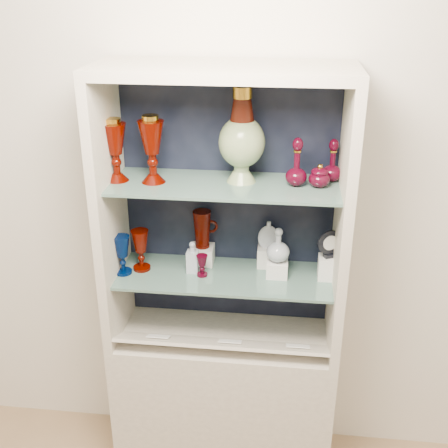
# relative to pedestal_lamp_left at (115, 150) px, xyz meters

# --- Properties ---
(wall_back) EXTENTS (3.50, 0.02, 2.80)m
(wall_back) POSITION_rel_pedestal_lamp_left_xyz_m (0.44, 0.21, -0.20)
(wall_back) COLOR silver
(wall_back) RESTS_ON ground
(cabinet_base) EXTENTS (1.00, 0.40, 0.75)m
(cabinet_base) POSITION_rel_pedestal_lamp_left_xyz_m (0.44, -0.01, -1.22)
(cabinet_base) COLOR #BFB5A2
(cabinet_base) RESTS_ON ground
(cabinet_back_panel) EXTENTS (0.98, 0.02, 1.15)m
(cabinet_back_panel) POSITION_rel_pedestal_lamp_left_xyz_m (0.44, 0.18, -0.27)
(cabinet_back_panel) COLOR black
(cabinet_back_panel) RESTS_ON cabinet_base
(cabinet_side_left) EXTENTS (0.04, 0.40, 1.15)m
(cabinet_side_left) POSITION_rel_pedestal_lamp_left_xyz_m (-0.04, -0.01, -0.27)
(cabinet_side_left) COLOR #BFB5A2
(cabinet_side_left) RESTS_ON cabinet_base
(cabinet_side_right) EXTENTS (0.04, 0.40, 1.15)m
(cabinet_side_right) POSITION_rel_pedestal_lamp_left_xyz_m (0.92, -0.01, -0.27)
(cabinet_side_right) COLOR #BFB5A2
(cabinet_side_right) RESTS_ON cabinet_base
(cabinet_top_cap) EXTENTS (1.00, 0.40, 0.04)m
(cabinet_top_cap) POSITION_rel_pedestal_lamp_left_xyz_m (0.44, -0.01, 0.32)
(cabinet_top_cap) COLOR #BFB5A2
(cabinet_top_cap) RESTS_ON cabinet_side_left
(shelf_lower) EXTENTS (0.92, 0.34, 0.01)m
(shelf_lower) POSITION_rel_pedestal_lamp_left_xyz_m (0.44, 0.01, -0.55)
(shelf_lower) COLOR slate
(shelf_lower) RESTS_ON cabinet_side_left
(shelf_upper) EXTENTS (0.92, 0.34, 0.01)m
(shelf_upper) POSITION_rel_pedestal_lamp_left_xyz_m (0.44, 0.01, -0.13)
(shelf_upper) COLOR slate
(shelf_upper) RESTS_ON cabinet_side_left
(label_ledge) EXTENTS (0.92, 0.17, 0.09)m
(label_ledge) POSITION_rel_pedestal_lamp_left_xyz_m (0.44, -0.12, -0.82)
(label_ledge) COLOR #BFB5A2
(label_ledge) RESTS_ON cabinet_base
(label_card_0) EXTENTS (0.10, 0.06, 0.03)m
(label_card_0) POSITION_rel_pedestal_lamp_left_xyz_m (0.48, -0.12, -0.80)
(label_card_0) COLOR white
(label_card_0) RESTS_ON label_ledge
(label_card_1) EXTENTS (0.10, 0.06, 0.03)m
(label_card_1) POSITION_rel_pedestal_lamp_left_xyz_m (0.77, -0.12, -0.80)
(label_card_1) COLOR white
(label_card_1) RESTS_ON label_ledge
(label_card_2) EXTENTS (0.10, 0.06, 0.03)m
(label_card_2) POSITION_rel_pedestal_lamp_left_xyz_m (0.16, -0.12, -0.80)
(label_card_2) COLOR white
(label_card_2) RESTS_ON label_ledge
(pedestal_lamp_left) EXTENTS (0.12, 0.12, 0.26)m
(pedestal_lamp_left) POSITION_rel_pedestal_lamp_left_xyz_m (0.00, 0.00, 0.00)
(pedestal_lamp_left) COLOR #4B0800
(pedestal_lamp_left) RESTS_ON shelf_upper
(pedestal_lamp_right) EXTENTS (0.12, 0.12, 0.27)m
(pedestal_lamp_right) POSITION_rel_pedestal_lamp_left_xyz_m (0.15, -0.00, 0.01)
(pedestal_lamp_right) COLOR #4B0800
(pedestal_lamp_right) RESTS_ON shelf_upper
(enamel_urn) EXTENTS (0.24, 0.24, 0.38)m
(enamel_urn) POSITION_rel_pedestal_lamp_left_xyz_m (0.50, 0.05, 0.06)
(enamel_urn) COLOR #094718
(enamel_urn) RESTS_ON shelf_upper
(ruby_decanter_a) EXTENTS (0.10, 0.10, 0.22)m
(ruby_decanter_a) POSITION_rel_pedestal_lamp_left_xyz_m (0.73, 0.02, -0.02)
(ruby_decanter_a) COLOR #440517
(ruby_decanter_a) RESTS_ON shelf_upper
(ruby_decanter_b) EXTENTS (0.11, 0.11, 0.19)m
(ruby_decanter_b) POSITION_rel_pedestal_lamp_left_xyz_m (0.87, 0.09, -0.03)
(ruby_decanter_b) COLOR #440517
(ruby_decanter_b) RESTS_ON shelf_upper
(lidded_bowl) EXTENTS (0.11, 0.11, 0.10)m
(lidded_bowl) POSITION_rel_pedestal_lamp_left_xyz_m (0.82, 0.02, -0.08)
(lidded_bowl) COLOR #440517
(lidded_bowl) RESTS_ON shelf_upper
(cobalt_goblet) EXTENTS (0.08, 0.08, 0.18)m
(cobalt_goblet) POSITION_rel_pedestal_lamp_left_xyz_m (0.00, -0.02, -0.46)
(cobalt_goblet) COLOR #000F39
(cobalt_goblet) RESTS_ON shelf_lower
(ruby_goblet_tall) EXTENTS (0.08, 0.08, 0.19)m
(ruby_goblet_tall) POSITION_rel_pedestal_lamp_left_xyz_m (0.07, 0.02, -0.46)
(ruby_goblet_tall) COLOR #4B0800
(ruby_goblet_tall) RESTS_ON shelf_lower
(ruby_goblet_small) EXTENTS (0.05, 0.05, 0.10)m
(ruby_goblet_small) POSITION_rel_pedestal_lamp_left_xyz_m (0.34, -0.01, -0.50)
(ruby_goblet_small) COLOR #440517
(ruby_goblet_small) RESTS_ON shelf_lower
(riser_ruby_pitcher) EXTENTS (0.10, 0.10, 0.08)m
(riser_ruby_pitcher) POSITION_rel_pedestal_lamp_left_xyz_m (0.33, 0.11, -0.51)
(riser_ruby_pitcher) COLOR silver
(riser_ruby_pitcher) RESTS_ON shelf_lower
(ruby_pitcher) EXTENTS (0.15, 0.12, 0.17)m
(ruby_pitcher) POSITION_rel_pedestal_lamp_left_xyz_m (0.33, 0.11, -0.38)
(ruby_pitcher) COLOR #4B0800
(ruby_pitcher) RESTS_ON riser_ruby_pitcher
(clear_square_bottle) EXTENTS (0.05, 0.05, 0.15)m
(clear_square_bottle) POSITION_rel_pedestal_lamp_left_xyz_m (0.30, 0.02, -0.48)
(clear_square_bottle) COLOR #9FACB9
(clear_square_bottle) RESTS_ON shelf_lower
(riser_flat_flask) EXTENTS (0.09, 0.09, 0.09)m
(riser_flat_flask) POSITION_rel_pedestal_lamp_left_xyz_m (0.62, 0.12, -0.50)
(riser_flat_flask) COLOR silver
(riser_flat_flask) RESTS_ON shelf_lower
(flat_flask) EXTENTS (0.09, 0.04, 0.13)m
(flat_flask) POSITION_rel_pedestal_lamp_left_xyz_m (0.62, 0.12, -0.40)
(flat_flask) COLOR silver
(flat_flask) RESTS_ON riser_flat_flask
(riser_clear_round_decanter) EXTENTS (0.09, 0.09, 0.07)m
(riser_clear_round_decanter) POSITION_rel_pedestal_lamp_left_xyz_m (0.67, 0.03, -0.51)
(riser_clear_round_decanter) COLOR silver
(riser_clear_round_decanter) RESTS_ON shelf_lower
(clear_round_decanter) EXTENTS (0.10, 0.10, 0.15)m
(clear_round_decanter) POSITION_rel_pedestal_lamp_left_xyz_m (0.67, 0.03, -0.40)
(clear_round_decanter) COLOR #9FACB9
(clear_round_decanter) RESTS_ON riser_clear_round_decanter
(riser_cameo_medallion) EXTENTS (0.08, 0.08, 0.10)m
(riser_cameo_medallion) POSITION_rel_pedestal_lamp_left_xyz_m (0.88, 0.03, -0.50)
(riser_cameo_medallion) COLOR silver
(riser_cameo_medallion) RESTS_ON shelf_lower
(cameo_medallion) EXTENTS (0.12, 0.08, 0.13)m
(cameo_medallion) POSITION_rel_pedestal_lamp_left_xyz_m (0.88, 0.03, -0.38)
(cameo_medallion) COLOR black
(cameo_medallion) RESTS_ON riser_cameo_medallion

